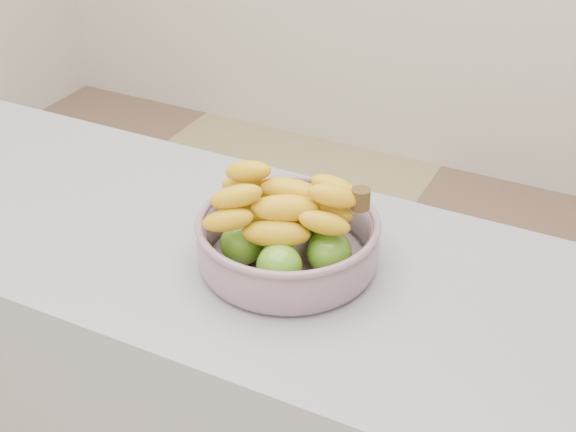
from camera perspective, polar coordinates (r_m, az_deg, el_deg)
name	(u,v)px	position (r m, az deg, el deg)	size (l,w,h in m)	color
counter	(172,395)	(1.83, -8.27, -12.48)	(2.00, 0.60, 0.90)	gray
fruit_bowl	(288,237)	(1.39, -0.02, -1.51)	(0.32, 0.32, 0.17)	#8897A3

